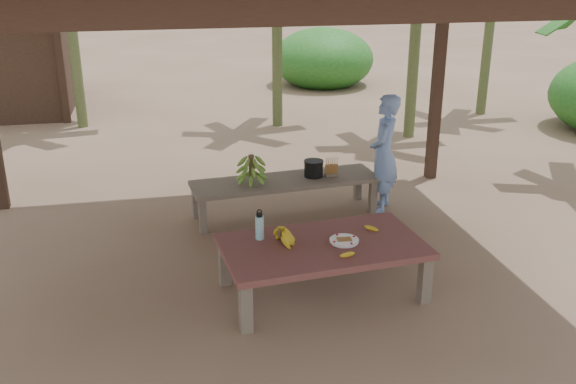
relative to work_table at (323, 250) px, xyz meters
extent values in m
plane|color=brown|center=(-0.51, 0.53, -0.43)|extent=(80.00, 80.00, 0.00)
cube|color=black|center=(2.29, 2.83, 0.92)|extent=(0.13, 0.13, 2.70)
cube|color=black|center=(-0.51, -1.77, 2.27)|extent=(5.80, 0.14, 0.18)
cube|color=brown|center=(-0.78, -0.49, -0.21)|extent=(0.11, 0.11, 0.44)
cube|color=brown|center=(0.86, -0.34, -0.21)|extent=(0.11, 0.11, 0.44)
cube|color=brown|center=(-0.86, 0.34, -0.21)|extent=(0.11, 0.11, 0.44)
cube|color=brown|center=(0.78, 0.49, -0.21)|extent=(0.11, 0.11, 0.44)
cube|color=maroon|center=(0.00, 0.00, 0.04)|extent=(1.89, 1.16, 0.06)
cube|color=brown|center=(-0.96, 1.57, -0.23)|extent=(0.09, 0.09, 0.40)
cube|color=brown|center=(1.09, 1.77, -0.23)|extent=(0.09, 0.09, 0.40)
cube|color=brown|center=(-1.01, 2.03, -0.23)|extent=(0.09, 0.09, 0.40)
cube|color=brown|center=(1.04, 2.23, -0.23)|extent=(0.09, 0.09, 0.40)
cube|color=brown|center=(0.04, 1.90, -0.01)|extent=(2.25, 0.81, 0.05)
cylinder|color=white|center=(0.19, -0.02, 0.07)|extent=(0.24, 0.24, 0.01)
cylinder|color=white|center=(0.19, -0.02, 0.09)|extent=(0.26, 0.26, 0.02)
cube|color=brown|center=(0.19, -0.02, 0.09)|extent=(0.14, 0.10, 0.02)
ellipsoid|color=yellow|center=(0.14, -0.30, 0.09)|extent=(0.17, 0.13, 0.04)
ellipsoid|color=yellow|center=(0.52, 0.19, 0.09)|extent=(0.14, 0.11, 0.04)
cylinder|color=#3FADC6|center=(-0.54, 0.22, 0.18)|extent=(0.08, 0.08, 0.22)
cylinder|color=black|center=(-0.54, 0.22, 0.30)|extent=(0.06, 0.06, 0.03)
torus|color=black|center=(-0.54, 0.22, 0.33)|extent=(0.05, 0.01, 0.05)
cylinder|color=black|center=(0.39, 1.94, 0.11)|extent=(0.22, 0.22, 0.19)
imported|color=#6F8FD1|center=(1.23, 1.85, 0.27)|extent=(0.54, 0.61, 1.42)
cylinder|color=#596638|center=(2.79, 4.86, 1.09)|extent=(0.18, 0.18, 3.06)
cylinder|color=#596638|center=(0.74, 6.04, 0.98)|extent=(0.18, 0.18, 2.83)
cylinder|color=#596638|center=(-2.70, 6.67, 1.26)|extent=(0.18, 0.18, 3.40)
cylinder|color=#596638|center=(4.77, 6.12, 1.13)|extent=(0.18, 0.18, 3.12)
camera|label=1|loc=(-1.37, -5.05, 2.53)|focal=40.00mm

